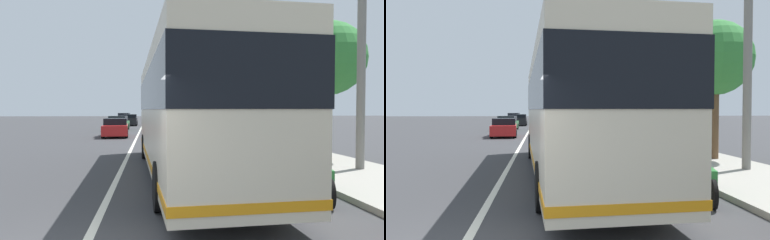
# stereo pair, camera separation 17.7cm
# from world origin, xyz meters

# --- Properties ---
(sidewalk_curb) EXTENTS (110.00, 3.60, 0.14)m
(sidewalk_curb) POSITION_xyz_m (10.00, -7.08, 0.07)
(sidewalk_curb) COLOR #9E998E
(sidewalk_curb) RESTS_ON ground
(lane_divider_line) EXTENTS (110.00, 0.16, 0.01)m
(lane_divider_line) POSITION_xyz_m (10.00, 0.00, 0.00)
(lane_divider_line) COLOR silver
(lane_divider_line) RESTS_ON ground
(coach_bus) EXTENTS (12.28, 3.13, 3.58)m
(coach_bus) POSITION_xyz_m (6.60, -2.11, 2.05)
(coach_bus) COLOR beige
(coach_bus) RESTS_ON ground
(motorcycle_mid_row) EXTENTS (2.04, 0.63, 1.25)m
(motorcycle_mid_row) POSITION_xyz_m (3.17, -4.83, 0.47)
(motorcycle_mid_row) COLOR black
(motorcycle_mid_row) RESTS_ON ground
(car_ahead_same_lane) EXTENTS (4.42, 2.07, 1.38)m
(car_ahead_same_lane) POSITION_xyz_m (22.62, 1.60, 0.66)
(car_ahead_same_lane) COLOR red
(car_ahead_same_lane) RESTS_ON ground
(car_oncoming) EXTENTS (4.24, 1.92, 1.44)m
(car_oncoming) POSITION_xyz_m (41.60, 1.58, 0.69)
(car_oncoming) COLOR black
(car_oncoming) RESTS_ON ground
(car_far_distant) EXTENTS (4.34, 2.06, 1.41)m
(car_far_distant) POSITION_xyz_m (31.19, 2.17, 0.66)
(car_far_distant) COLOR #2D7238
(car_far_distant) RESTS_ON ground
(car_side_street) EXTENTS (4.23, 1.96, 1.54)m
(car_side_street) POSITION_xyz_m (49.84, 2.90, 0.72)
(car_side_street) COLOR silver
(car_side_street) RESTS_ON ground
(roadside_tree_mid_block) EXTENTS (2.86, 2.86, 5.44)m
(roadside_tree_mid_block) POSITION_xyz_m (8.66, -7.79, 3.97)
(roadside_tree_mid_block) COLOR brown
(roadside_tree_mid_block) RESTS_ON ground
(roadside_tree_far_block) EXTENTS (2.82, 2.82, 5.63)m
(roadside_tree_far_block) POSITION_xyz_m (18.34, -6.76, 4.15)
(roadside_tree_far_block) COLOR brown
(roadside_tree_far_block) RESTS_ON ground
(utility_pole) EXTENTS (0.26, 0.26, 6.89)m
(utility_pole) POSITION_xyz_m (6.20, -7.62, 3.44)
(utility_pole) COLOR slate
(utility_pole) RESTS_ON ground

